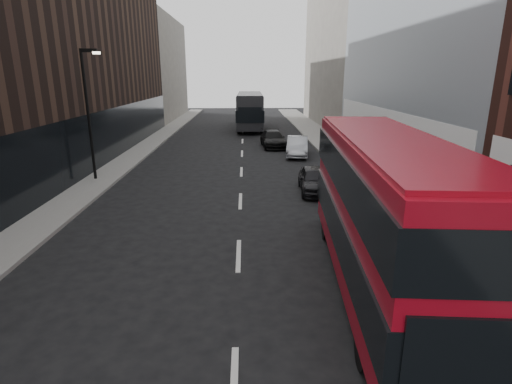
{
  "coord_description": "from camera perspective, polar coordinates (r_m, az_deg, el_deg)",
  "views": [
    {
      "loc": [
        0.26,
        -4.28,
        5.83
      ],
      "look_at": [
        0.56,
        7.04,
        2.5
      ],
      "focal_mm": 28.0,
      "sensor_mm": 36.0,
      "label": 1
    }
  ],
  "objects": [
    {
      "name": "building_left_far",
      "position": [
        57.5,
        -13.95,
        16.62
      ],
      "size": [
        5.0,
        20.0,
        13.0
      ],
      "primitive_type": "cube",
      "color": "#6A645D",
      "rests_on": "ground"
    },
    {
      "name": "building_left_mid",
      "position": [
        36.26,
        -21.48,
        17.19
      ],
      "size": [
        5.0,
        24.0,
        14.0
      ],
      "primitive_type": "cube",
      "color": "black",
      "rests_on": "ground"
    },
    {
      "name": "car_b",
      "position": [
        30.03,
        5.92,
        6.5
      ],
      "size": [
        2.08,
        4.47,
        1.42
      ],
      "primitive_type": "imported",
      "rotation": [
        0.0,
        0.0,
        -0.14
      ],
      "color": "#9B9DA4",
      "rests_on": "ground"
    },
    {
      "name": "grey_bus",
      "position": [
        45.44,
        -0.88,
        11.67
      ],
      "size": [
        2.95,
        12.04,
        3.87
      ],
      "rotation": [
        0.0,
        0.0,
        -0.01
      ],
      "color": "black",
      "rests_on": "ground"
    },
    {
      "name": "car_a",
      "position": [
        20.74,
        8.38,
        1.76
      ],
      "size": [
        1.74,
        3.89,
        1.3
      ],
      "primitive_type": "imported",
      "rotation": [
        0.0,
        0.0,
        -0.05
      ],
      "color": "black",
      "rests_on": "ground"
    },
    {
      "name": "sidewalk_left",
      "position": [
        30.96,
        -17.06,
        4.97
      ],
      "size": [
        2.0,
        80.0,
        0.15
      ],
      "primitive_type": "cube",
      "color": "slate",
      "rests_on": "ground"
    },
    {
      "name": "sidewalk_right",
      "position": [
        30.71,
        12.17,
        5.24
      ],
      "size": [
        3.0,
        80.0,
        0.15
      ],
      "primitive_type": "cube",
      "color": "slate",
      "rests_on": "ground"
    },
    {
      "name": "building_victorian",
      "position": [
        49.69,
        12.16,
        20.49
      ],
      "size": [
        6.5,
        24.0,
        21.0
      ],
      "color": "#6A645D",
      "rests_on": "ground"
    },
    {
      "name": "car_c",
      "position": [
        33.65,
        2.45,
        7.57
      ],
      "size": [
        2.15,
        4.71,
        1.34
      ],
      "primitive_type": "imported",
      "rotation": [
        0.0,
        0.0,
        0.06
      ],
      "color": "black",
      "rests_on": "ground"
    },
    {
      "name": "red_bus",
      "position": [
        11.35,
        17.83,
        -2.05
      ],
      "size": [
        3.38,
        10.83,
        4.32
      ],
      "rotation": [
        0.0,
        0.0,
        -0.08
      ],
      "color": "maroon",
      "rests_on": "ground"
    },
    {
      "name": "street_lamp",
      "position": [
        23.89,
        -22.78,
        11.21
      ],
      "size": [
        1.06,
        0.22,
        7.0
      ],
      "color": "black",
      "rests_on": "sidewalk_left"
    },
    {
      "name": "building_modern_block",
      "position": [
        27.95,
        24.24,
        23.46
      ],
      "size": [
        5.03,
        22.0,
        20.0
      ],
      "color": "#ACB0B7",
      "rests_on": "ground"
    }
  ]
}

